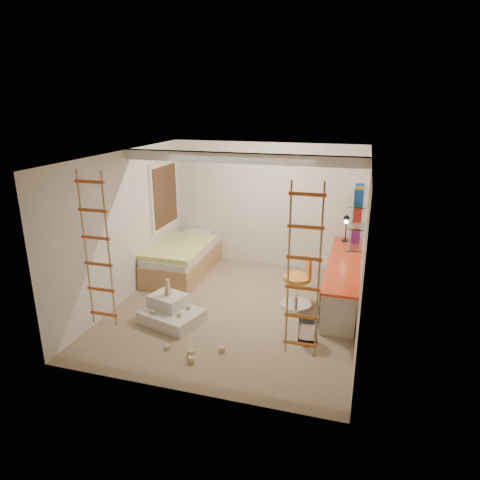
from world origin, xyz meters
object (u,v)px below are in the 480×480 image
(bed, at_px, (183,258))
(play_platform, at_px, (171,312))
(desk, at_px, (343,279))
(swivel_chair, at_px, (298,289))

(bed, bearing_deg, play_platform, -72.29)
(desk, height_order, play_platform, desk)
(bed, bearing_deg, desk, -6.49)
(bed, distance_m, swivel_chair, 2.61)
(bed, distance_m, play_platform, 1.99)
(bed, relative_size, swivel_chair, 2.22)
(bed, relative_size, play_platform, 1.90)
(swivel_chair, distance_m, play_platform, 2.17)
(desk, xyz_separation_m, bed, (-3.20, 0.36, -0.07))
(desk, distance_m, bed, 3.22)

